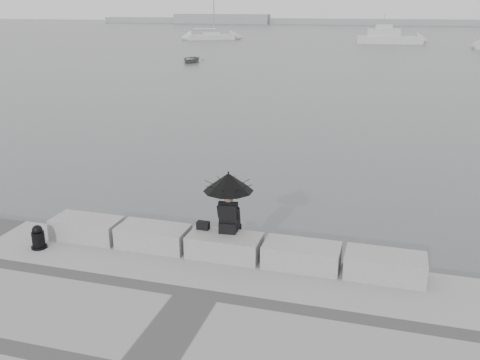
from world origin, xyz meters
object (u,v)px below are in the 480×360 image
(mooring_bollard, at_px, (38,239))
(motor_cruiser, at_px, (390,38))
(sailboat_left, at_px, (211,36))
(seated_person, at_px, (228,189))
(dinghy, at_px, (191,59))

(mooring_bollard, xyz_separation_m, motor_cruiser, (5.90, 77.57, 0.16))
(mooring_bollard, relative_size, sailboat_left, 0.04)
(seated_person, bearing_deg, mooring_bollard, -173.40)
(seated_person, xyz_separation_m, motor_cruiser, (1.71, 76.56, -1.09))
(motor_cruiser, bearing_deg, dinghy, -125.56)
(mooring_bollard, bearing_deg, seated_person, 13.54)
(sailboat_left, relative_size, dinghy, 3.70)
(mooring_bollard, distance_m, motor_cruiser, 77.79)
(seated_person, distance_m, sailboat_left, 82.94)
(mooring_bollard, bearing_deg, motor_cruiser, 85.65)
(seated_person, relative_size, sailboat_left, 0.11)
(mooring_bollard, height_order, motor_cruiser, motor_cruiser)
(sailboat_left, bearing_deg, dinghy, -100.25)
(seated_person, bearing_deg, sailboat_left, 102.47)
(motor_cruiser, bearing_deg, mooring_bollard, -100.52)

